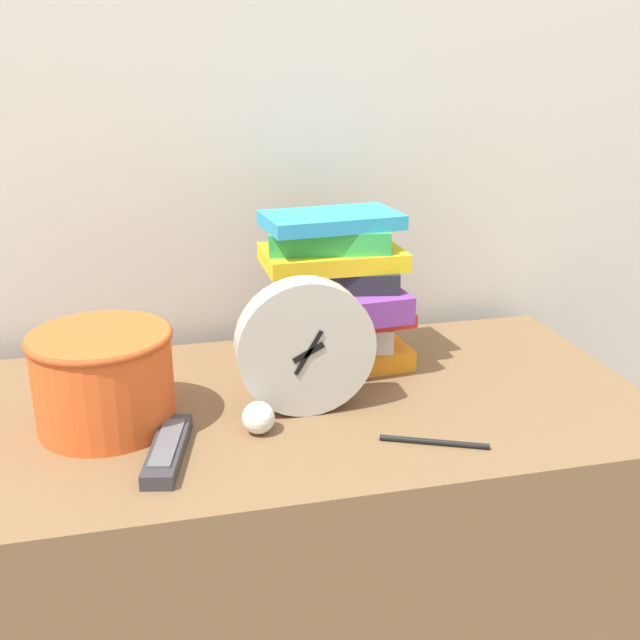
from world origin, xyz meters
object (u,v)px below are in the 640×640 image
Objects in this scene: tv_remote at (168,449)px; crumpled_paper_ball at (258,418)px; desk_clock at (305,347)px; pen at (434,442)px; book_stack at (335,293)px; basket at (103,376)px.

crumpled_paper_ball reaches higher than tv_remote.
tv_remote is at bearing -156.72° from desk_clock.
desk_clock is 0.23m from pen.
pen is at bearing -43.44° from desk_clock.
book_stack reaches higher than pen.
pen is at bearing -21.51° from crumpled_paper_ball.
basket is at bearing 160.38° from crumpled_paper_ball.
tv_remote is 3.75× the size of crumpled_paper_ball.
book_stack is at bearing 52.53° from crumpled_paper_ball.
basket is 0.15m from tv_remote.
tv_remote is (-0.29, -0.26, -0.12)m from book_stack.
basket is at bearing -159.17° from book_stack.
desk_clock is 4.39× the size of crumpled_paper_ball.
book_stack reaches higher than desk_clock.
book_stack reaches higher than basket.
book_stack is 1.88× the size of pen.
desk_clock is 1.01× the size of basket.
desk_clock is at bearing 32.77° from crumpled_paper_ball.
crumpled_paper_ball is at bearing -19.62° from basket.
tv_remote is at bearing -139.09° from book_stack.
desk_clock is 0.78× the size of book_stack.
pen is (0.36, -0.05, -0.01)m from tv_remote.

